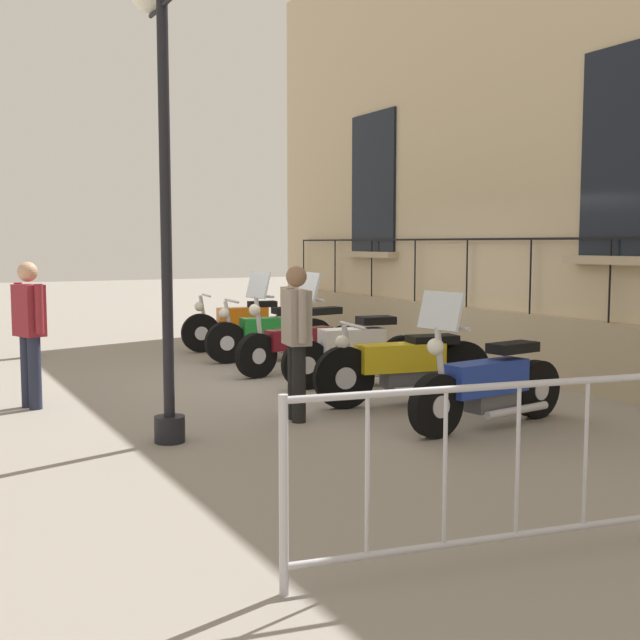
% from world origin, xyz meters
% --- Properties ---
extents(ground_plane, '(60.00, 60.00, 0.00)m').
position_xyz_m(ground_plane, '(0.00, 0.00, 0.00)').
color(ground_plane, gray).
extents(building_facade, '(0.82, 12.60, 6.81)m').
position_xyz_m(building_facade, '(-2.88, -0.00, 3.28)').
color(building_facade, '#C6B28E').
rests_on(building_facade, ground_plane).
extents(motorcycle_orange, '(2.19, 0.59, 0.96)m').
position_xyz_m(motorcycle_orange, '(-0.32, -3.22, 0.42)').
color(motorcycle_orange, black).
rests_on(motorcycle_orange, ground_plane).
extents(motorcycle_green, '(2.07, 0.67, 0.96)m').
position_xyz_m(motorcycle_green, '(-0.20, -1.90, 0.40)').
color(motorcycle_green, black).
rests_on(motorcycle_green, ground_plane).
extents(motorcycle_maroon, '(2.14, 0.66, 1.43)m').
position_xyz_m(motorcycle_maroon, '(-0.12, -0.67, 0.42)').
color(motorcycle_maroon, black).
rests_on(motorcycle_maroon, ground_plane).
extents(motorcycle_white, '(1.95, 0.73, 1.45)m').
position_xyz_m(motorcycle_white, '(-0.22, 0.61, 0.46)').
color(motorcycle_white, black).
rests_on(motorcycle_white, ground_plane).
extents(motorcycle_yellow, '(2.13, 0.78, 0.93)m').
position_xyz_m(motorcycle_yellow, '(-0.15, 1.87, 0.43)').
color(motorcycle_yellow, black).
rests_on(motorcycle_yellow, ground_plane).
extents(motorcycle_blue, '(2.05, 0.61, 1.37)m').
position_xyz_m(motorcycle_blue, '(-0.24, 3.21, 0.42)').
color(motorcycle_blue, black).
rests_on(motorcycle_blue, ground_plane).
extents(lamppost, '(0.37, 1.07, 4.25)m').
position_xyz_m(lamppost, '(2.71, 2.31, 3.09)').
color(lamppost, black).
rests_on(lamppost, ground_plane).
extents(crowd_barrier, '(2.32, 0.40, 1.05)m').
position_xyz_m(crowd_barrier, '(2.01, 5.86, 0.57)').
color(crowd_barrier, '#B7B7BF').
rests_on(crowd_barrier, ground_plane).
extents(bollard, '(0.21, 0.21, 0.89)m').
position_xyz_m(bollard, '(3.06, -4.02, 0.45)').
color(bollard, black).
rests_on(bollard, ground_plane).
extents(pedestrian_standing, '(0.27, 0.52, 1.58)m').
position_xyz_m(pedestrian_standing, '(1.29, 2.06, 0.89)').
color(pedestrian_standing, black).
rests_on(pedestrian_standing, ground_plane).
extents(pedestrian_walking, '(0.33, 0.50, 1.61)m').
position_xyz_m(pedestrian_walking, '(3.59, 0.13, 0.90)').
color(pedestrian_walking, '#23283D').
rests_on(pedestrian_walking, ground_plane).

